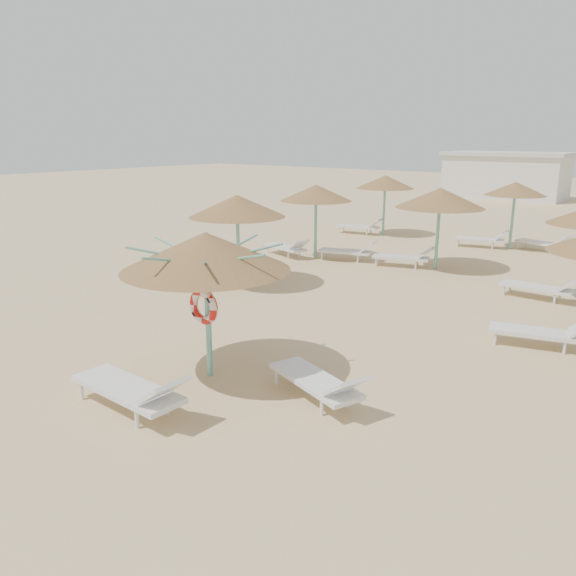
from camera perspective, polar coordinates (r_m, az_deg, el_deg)
The scene contains 6 objects.
ground at distance 10.70m, azimuth -6.78°, elevation -8.96°, with size 120.00×120.00×0.00m, color tan.
main_palapa at distance 10.08m, azimuth -8.38°, elevation 3.63°, with size 3.04×3.04×2.72m.
lounger_main_a at distance 9.54m, azimuth -15.49°, elevation -9.89°, with size 2.36×0.76×0.85m.
lounger_main_b at distance 9.58m, azimuth 3.22°, elevation -9.47°, with size 2.20×1.29×0.77m.
palapa_field at distance 17.68m, azimuth 21.89°, elevation 7.44°, with size 19.44×14.25×2.72m.
service_hut at distance 43.90m, azimuth 21.23°, elevation 10.65°, with size 8.40×4.40×3.25m.
Camera 1 is at (6.96, -6.86, 4.36)m, focal length 35.00 mm.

